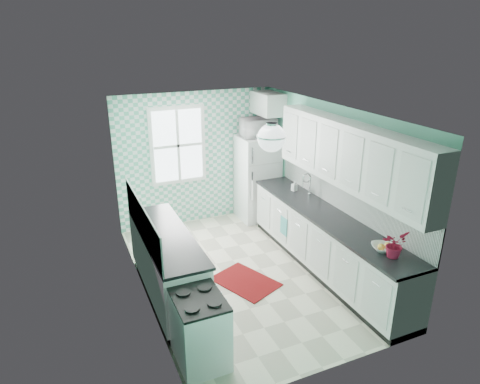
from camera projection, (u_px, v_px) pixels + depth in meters
name	position (u px, v px, depth m)	size (l,w,h in m)	color
floor	(244.00, 274.00, 6.62)	(3.00, 4.40, 0.02)	beige
ceiling	(244.00, 111.00, 5.72)	(3.00, 4.40, 0.02)	white
wall_back	(196.00, 158.00, 8.06)	(3.00, 0.02, 2.50)	#65C0A1
wall_front	(334.00, 273.00, 4.28)	(3.00, 0.02, 2.50)	#65C0A1
wall_left	(139.00, 215.00, 5.60)	(0.02, 4.40, 2.50)	#65C0A1
wall_right	(331.00, 184.00, 6.74)	(0.02, 4.40, 2.50)	#65C0A1
accent_wall	(196.00, 159.00, 8.04)	(3.00, 0.01, 2.50)	#55B396
window	(178.00, 145.00, 7.78)	(1.04, 0.05, 1.44)	white
backsplash_right	(345.00, 196.00, 6.41)	(0.02, 3.60, 0.51)	white
backsplash_left	(142.00, 221.00, 5.57)	(0.02, 2.15, 0.51)	white
upper_cabinets_right	(349.00, 155.00, 5.93)	(0.33, 3.20, 0.90)	silver
upper_cabinet_fridge	(268.00, 103.00, 7.86)	(0.40, 0.74, 0.40)	silver
ceiling_light	(271.00, 138.00, 5.10)	(0.34, 0.34, 0.35)	silver
base_cabinets_right	(325.00, 244.00, 6.57)	(0.60, 3.60, 0.90)	white
countertop_right	(327.00, 216.00, 6.39)	(0.63, 3.60, 0.04)	black
base_cabinets_left	(167.00, 266.00, 5.94)	(0.60, 2.15, 0.90)	white
countertop_left	(166.00, 236.00, 5.78)	(0.63, 2.15, 0.04)	black
fridge	(257.00, 178.00, 8.29)	(0.72, 0.72, 1.65)	white
stove	(200.00, 329.00, 4.75)	(0.54, 0.67, 0.81)	white
sink	(302.00, 198.00, 7.04)	(0.43, 0.36, 0.53)	silver
rug	(246.00, 282.00, 6.38)	(0.65, 0.93, 0.01)	maroon
dish_towel	(284.00, 226.00, 7.08)	(0.01, 0.21, 0.31)	#63BEA9
fruit_bowl	(384.00, 248.00, 5.35)	(0.29, 0.29, 0.07)	white
potted_plant	(394.00, 244.00, 5.16)	(0.30, 0.26, 0.33)	#A31A32
soap_bottle	(294.00, 186.00, 7.30)	(0.08, 0.08, 0.18)	#9DC6D1
microwave	(258.00, 127.00, 7.94)	(0.62, 0.42, 0.34)	silver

